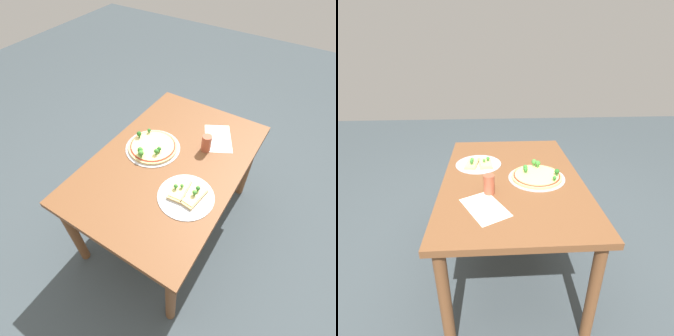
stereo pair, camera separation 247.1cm
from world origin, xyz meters
TOP-DOWN VIEW (x-y plane):
  - ground_plane at (0.00, 0.00)m, footprint 8.00×8.00m
  - dining_table at (0.00, 0.00)m, footprint 1.27×0.85m
  - pizza_tray_whole at (0.03, 0.15)m, footprint 0.35×0.35m
  - pizza_tray_slice at (-0.18, -0.21)m, footprint 0.31×0.31m
  - drinking_cup at (0.20, -0.14)m, footprint 0.06×0.06m
  - paper_menu at (0.34, -0.16)m, footprint 0.32×0.28m

SIDE VIEW (x-z plane):
  - ground_plane at x=0.00m, z-range 0.00..0.00m
  - dining_table at x=0.00m, z-range 0.26..0.96m
  - paper_menu at x=0.34m, z-range 0.70..0.70m
  - pizza_tray_slice at x=-0.18m, z-range 0.68..0.74m
  - pizza_tray_whole at x=0.03m, z-range 0.68..0.75m
  - drinking_cup at x=0.20m, z-range 0.70..0.81m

